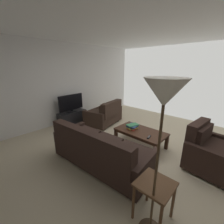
{
  "coord_description": "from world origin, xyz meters",
  "views": [
    {
      "loc": [
        -1.66,
        2.72,
        1.93
      ],
      "look_at": [
        0.68,
        0.25,
        0.85
      ],
      "focal_mm": 23.35,
      "sensor_mm": 36.0,
      "label": 1
    }
  ],
  "objects_px": {
    "coffee_table": "(140,133)",
    "book_stack": "(132,126)",
    "end_table": "(155,190)",
    "loveseat_near": "(105,114)",
    "armchair_side": "(211,152)",
    "sofa_main": "(99,150)",
    "tv_stand": "(72,117)",
    "floor_lamp": "(164,104)",
    "tv_remote": "(149,137)",
    "flat_tv": "(71,103)"
  },
  "relations": [
    {
      "from": "floor_lamp",
      "to": "sofa_main",
      "type": "bearing_deg",
      "value": -15.91
    },
    {
      "from": "sofa_main",
      "to": "tv_stand",
      "type": "distance_m",
      "value": 2.58
    },
    {
      "from": "floor_lamp",
      "to": "armchair_side",
      "type": "distance_m",
      "value": 2.22
    },
    {
      "from": "book_stack",
      "to": "loveseat_near",
      "type": "bearing_deg",
      "value": -16.28
    },
    {
      "from": "sofa_main",
      "to": "end_table",
      "type": "bearing_deg",
      "value": 170.42
    },
    {
      "from": "coffee_table",
      "to": "book_stack",
      "type": "bearing_deg",
      "value": 6.43
    },
    {
      "from": "loveseat_near",
      "to": "book_stack",
      "type": "xyz_separation_m",
      "value": [
        -1.46,
        0.43,
        0.11
      ]
    },
    {
      "from": "end_table",
      "to": "floor_lamp",
      "type": "relative_size",
      "value": 0.31
    },
    {
      "from": "loveseat_near",
      "to": "end_table",
      "type": "bearing_deg",
      "value": 146.59
    },
    {
      "from": "coffee_table",
      "to": "book_stack",
      "type": "relative_size",
      "value": 3.55
    },
    {
      "from": "floor_lamp",
      "to": "tv_remote",
      "type": "distance_m",
      "value": 2.09
    },
    {
      "from": "loveseat_near",
      "to": "book_stack",
      "type": "relative_size",
      "value": 3.9
    },
    {
      "from": "sofa_main",
      "to": "flat_tv",
      "type": "bearing_deg",
      "value": -20.49
    },
    {
      "from": "floor_lamp",
      "to": "tv_remote",
      "type": "height_order",
      "value": "floor_lamp"
    },
    {
      "from": "flat_tv",
      "to": "floor_lamp",
      "type": "bearing_deg",
      "value": 161.13
    },
    {
      "from": "sofa_main",
      "to": "tv_stand",
      "type": "xyz_separation_m",
      "value": [
        2.41,
        -0.9,
        -0.15
      ]
    },
    {
      "from": "tv_remote",
      "to": "armchair_side",
      "type": "bearing_deg",
      "value": -162.43
    },
    {
      "from": "floor_lamp",
      "to": "tv_remote",
      "type": "xyz_separation_m",
      "value": [
        0.89,
        -1.47,
        -1.2
      ]
    },
    {
      "from": "coffee_table",
      "to": "flat_tv",
      "type": "xyz_separation_m",
      "value": [
        2.56,
        0.35,
        0.4
      ]
    },
    {
      "from": "floor_lamp",
      "to": "book_stack",
      "type": "height_order",
      "value": "floor_lamp"
    },
    {
      "from": "floor_lamp",
      "to": "flat_tv",
      "type": "distance_m",
      "value": 4.07
    },
    {
      "from": "end_table",
      "to": "loveseat_near",
      "type": "bearing_deg",
      "value": -33.41
    },
    {
      "from": "coffee_table",
      "to": "tv_stand",
      "type": "bearing_deg",
      "value": 7.83
    },
    {
      "from": "tv_stand",
      "to": "flat_tv",
      "type": "bearing_deg",
      "value": 130.3
    },
    {
      "from": "tv_remote",
      "to": "book_stack",
      "type": "bearing_deg",
      "value": -14.32
    },
    {
      "from": "armchair_side",
      "to": "loveseat_near",
      "type": "bearing_deg",
      "value": -3.79
    },
    {
      "from": "sofa_main",
      "to": "end_table",
      "type": "xyz_separation_m",
      "value": [
        -1.29,
        0.22,
        0.09
      ]
    },
    {
      "from": "tv_stand",
      "to": "armchair_side",
      "type": "height_order",
      "value": "armchair_side"
    },
    {
      "from": "tv_stand",
      "to": "armchair_side",
      "type": "xyz_separation_m",
      "value": [
        -4.01,
        -0.54,
        0.16
      ]
    },
    {
      "from": "flat_tv",
      "to": "tv_remote",
      "type": "bearing_deg",
      "value": -176.34
    },
    {
      "from": "floor_lamp",
      "to": "book_stack",
      "type": "xyz_separation_m",
      "value": [
        1.44,
        -1.61,
        -1.15
      ]
    },
    {
      "from": "end_table",
      "to": "flat_tv",
      "type": "height_order",
      "value": "flat_tv"
    },
    {
      "from": "sofa_main",
      "to": "floor_lamp",
      "type": "xyz_separation_m",
      "value": [
        -1.35,
        0.39,
        1.24
      ]
    },
    {
      "from": "floor_lamp",
      "to": "flat_tv",
      "type": "xyz_separation_m",
      "value": [
        3.77,
        -1.29,
        -0.87
      ]
    },
    {
      "from": "tv_stand",
      "to": "loveseat_near",
      "type": "bearing_deg",
      "value": -139.05
    },
    {
      "from": "loveseat_near",
      "to": "floor_lamp",
      "type": "relative_size",
      "value": 0.72
    },
    {
      "from": "sofa_main",
      "to": "coffee_table",
      "type": "relative_size",
      "value": 1.74
    },
    {
      "from": "floor_lamp",
      "to": "coffee_table",
      "type": "bearing_deg",
      "value": -53.54
    },
    {
      "from": "end_table",
      "to": "coffee_table",
      "type": "bearing_deg",
      "value": -52.08
    },
    {
      "from": "tv_stand",
      "to": "floor_lamp",
      "type": "bearing_deg",
      "value": 161.12
    },
    {
      "from": "coffee_table",
      "to": "armchair_side",
      "type": "distance_m",
      "value": 1.47
    },
    {
      "from": "loveseat_near",
      "to": "armchair_side",
      "type": "distance_m",
      "value": 3.15
    },
    {
      "from": "armchair_side",
      "to": "book_stack",
      "type": "distance_m",
      "value": 1.71
    },
    {
      "from": "sofa_main",
      "to": "floor_lamp",
      "type": "distance_m",
      "value": 1.88
    },
    {
      "from": "sofa_main",
      "to": "coffee_table",
      "type": "height_order",
      "value": "sofa_main"
    },
    {
      "from": "sofa_main",
      "to": "book_stack",
      "type": "xyz_separation_m",
      "value": [
        0.09,
        -1.23,
        0.09
      ]
    },
    {
      "from": "coffee_table",
      "to": "armchair_side",
      "type": "height_order",
      "value": "armchair_side"
    },
    {
      "from": "coffee_table",
      "to": "floor_lamp",
      "type": "bearing_deg",
      "value": 126.46
    },
    {
      "from": "tv_stand",
      "to": "flat_tv",
      "type": "relative_size",
      "value": 1.09
    },
    {
      "from": "end_table",
      "to": "book_stack",
      "type": "relative_size",
      "value": 1.65
    }
  ]
}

